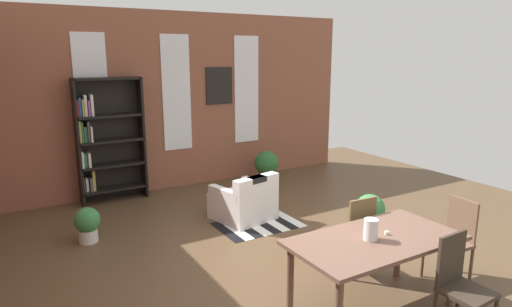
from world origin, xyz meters
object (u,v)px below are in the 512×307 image
Objects in this scene: potted_plant_corner at (370,212)px; potted_plant_window at (87,223)px; armchair_white at (245,202)px; dining_chair_head_right at (454,237)px; dining_chair_far_right at (355,232)px; bookshelf_tall at (106,139)px; dining_table at (375,247)px; dining_chair_near_right at (460,283)px; potted_plant_by_shelf at (266,165)px; vase_on_table at (371,230)px.

potted_plant_window is at bearing 153.44° from potted_plant_corner.
armchair_white is 2.30m from potted_plant_window.
potted_plant_window is at bearing 136.73° from dining_chair_head_right.
bookshelf_tall is at bearing 114.31° from dining_chair_far_right.
dining_chair_head_right is 0.44× the size of bookshelf_tall.
dining_table is 1.82× the size of dining_chair_near_right.
dining_chair_near_right is at bearing -102.52° from potted_plant_by_shelf.
dining_table is at bearing -133.97° from potted_plant_corner.
bookshelf_tall is at bearing 107.18° from dining_table.
dining_chair_near_right is at bearing -56.09° from vase_on_table.
potted_plant_window is (-3.54, 1.77, -0.05)m from potted_plant_corner.
potted_plant_corner is (1.45, 1.43, -0.56)m from vase_on_table.
dining_chair_head_right is at bearing -60.62° from bookshelf_tall.
potted_plant_corner is at bearing 64.84° from dining_chair_near_right.
dining_table is 0.80m from dining_chair_near_right.
dining_chair_far_right is 1.00× the size of armchair_white.
dining_chair_far_right is (0.46, 0.68, -0.37)m from vase_on_table.
dining_chair_far_right is 1.25m from potted_plant_corner.
potted_plant_corner is (1.38, 1.43, -0.36)m from dining_table.
dining_chair_head_right is 1.00× the size of armchair_white.
dining_table is at bearing 179.73° from dining_chair_head_right.
potted_plant_corner is (2.88, -3.43, -0.78)m from bookshelf_tall.
dining_chair_far_right reaches higher than potted_plant_corner.
vase_on_table is at bearing -135.45° from potted_plant_corner.
dining_chair_near_right is 5.28m from potted_plant_by_shelf.
potted_plant_corner is at bearing 84.43° from dining_chair_head_right.
dining_chair_far_right is 0.44× the size of bookshelf_tall.
bookshelf_tall is 3.15m from potted_plant_by_shelf.
potted_plant_by_shelf is at bearing 48.93° from armchair_white.
potted_plant_corner is (0.14, 1.43, -0.19)m from dining_chair_head_right.
dining_chair_head_right reaches higher than armchair_white.
potted_plant_corner is at bearing 36.90° from dining_chair_far_right.
dining_chair_head_right is 1.09m from dining_chair_far_right.
dining_chair_near_right is 2.34m from potted_plant_corner.
potted_plant_window is (-3.69, -1.27, -0.07)m from potted_plant_by_shelf.
vase_on_table is 2.11m from potted_plant_corner.
dining_chair_near_right is at bearing -71.19° from bookshelf_tall.
dining_table reaches higher than potted_plant_window.
dining_chair_far_right is 1.52× the size of potted_plant_by_shelf.
vase_on_table is 0.34× the size of potted_plant_by_shelf.
dining_table is at bearing -108.89° from potted_plant_by_shelf.
potted_plant_window is at bearing -160.98° from potted_plant_by_shelf.
dining_table is at bearing -92.26° from armchair_white.
dining_chair_near_right reaches higher than potted_plant_corner.
dining_chair_near_right is 1.52× the size of potted_plant_by_shelf.
bookshelf_tall is 1.97m from potted_plant_window.
armchair_white is at bearing 94.43° from dining_chair_near_right.
potted_plant_corner is at bearing -26.56° from potted_plant_window.
dining_chair_far_right is 4.62m from bookshelf_tall.
dining_chair_near_right is (0.46, -0.68, -0.37)m from vase_on_table.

